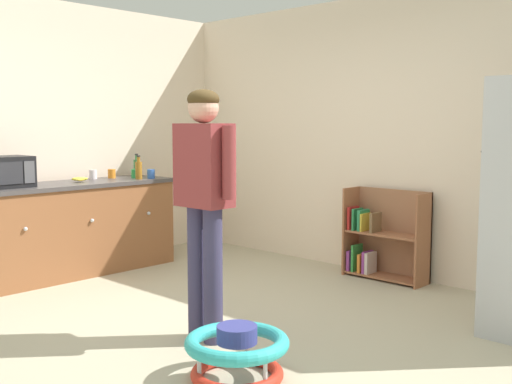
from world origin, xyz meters
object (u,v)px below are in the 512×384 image
(bookshelf, at_px, (382,240))
(white_cup, at_px, (93,174))
(banana_bunch, at_px, (81,179))
(green_cup, at_px, (135,174))
(standing_person, at_px, (204,191))
(amber_bottle, at_px, (139,170))
(microwave, at_px, (2,172))
(green_glass_bottle, at_px, (137,167))
(orange_cup, at_px, (112,174))
(blue_cup, at_px, (151,174))
(baby_walker, at_px, (237,353))
(kitchen_counter, at_px, (75,228))

(bookshelf, height_order, white_cup, white_cup)
(banana_bunch, relative_size, green_cup, 1.67)
(standing_person, xyz_separation_m, amber_bottle, (-2.17, 1.04, -0.02))
(standing_person, distance_m, microwave, 2.38)
(microwave, height_order, banana_bunch, microwave)
(microwave, bearing_deg, white_cup, 99.59)
(green_glass_bottle, distance_m, orange_cup, 0.32)
(green_glass_bottle, distance_m, blue_cup, 0.33)
(bookshelf, bearing_deg, baby_walker, -75.47)
(baby_walker, xyz_separation_m, microwave, (-2.98, 0.01, 0.88))
(blue_cup, bearing_deg, baby_walker, -28.29)
(banana_bunch, bearing_deg, green_cup, 87.14)
(standing_person, relative_size, green_glass_bottle, 6.88)
(amber_bottle, distance_m, green_cup, 0.16)
(baby_walker, distance_m, amber_bottle, 3.22)
(baby_walker, distance_m, banana_bunch, 3.16)
(banana_bunch, xyz_separation_m, green_cup, (0.03, 0.62, 0.02))
(green_cup, bearing_deg, microwave, -91.99)
(baby_walker, xyz_separation_m, banana_bunch, (-2.97, 0.79, 0.77))
(banana_bunch, bearing_deg, amber_bottle, 73.36)
(kitchen_counter, height_order, standing_person, standing_person)
(baby_walker, height_order, white_cup, white_cup)
(green_glass_bottle, bearing_deg, blue_cup, -9.24)
(orange_cup, height_order, white_cup, same)
(bookshelf, height_order, green_cup, green_cup)
(white_cup, xyz_separation_m, green_cup, (0.22, 0.36, 0.00))
(bookshelf, relative_size, green_glass_bottle, 3.46)
(baby_walker, xyz_separation_m, green_cup, (-2.94, 1.41, 0.79))
(orange_cup, bearing_deg, green_cup, 44.39)
(bookshelf, bearing_deg, green_cup, -151.56)
(bookshelf, bearing_deg, amber_bottle, -148.94)
(microwave, xyz_separation_m, orange_cup, (-0.13, 1.22, -0.09))
(green_cup, bearing_deg, blue_cup, 29.67)
(kitchen_counter, bearing_deg, microwave, -90.77)
(standing_person, xyz_separation_m, white_cup, (-2.53, 0.72, -0.08))
(microwave, bearing_deg, standing_person, 7.40)
(kitchen_counter, bearing_deg, banana_bunch, 83.93)
(banana_bunch, distance_m, blue_cup, 0.74)
(standing_person, bearing_deg, green_cup, 154.75)
(amber_bottle, xyz_separation_m, white_cup, (-0.36, -0.31, -0.05))
(baby_walker, height_order, banana_bunch, banana_bunch)
(kitchen_counter, height_order, green_cup, green_cup)
(banana_bunch, xyz_separation_m, green_glass_bottle, (-0.14, 0.76, 0.07))
(kitchen_counter, distance_m, amber_bottle, 0.86)
(green_cup, bearing_deg, orange_cup, -135.61)
(kitchen_counter, relative_size, bookshelf, 2.37)
(baby_walker, bearing_deg, banana_bunch, 165.18)
(banana_bunch, relative_size, green_glass_bottle, 0.64)
(baby_walker, relative_size, white_cup, 6.36)
(baby_walker, xyz_separation_m, orange_cup, (-3.11, 1.24, 0.79))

